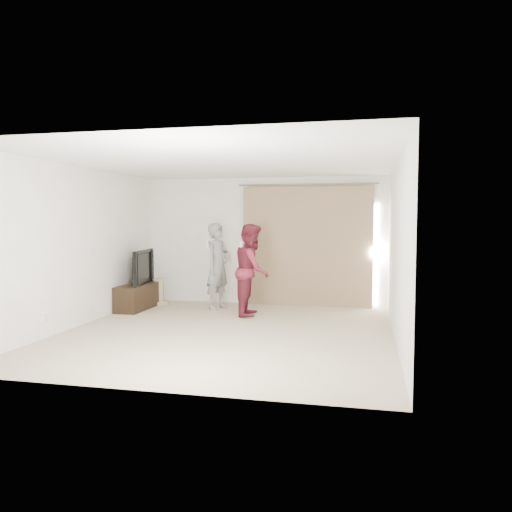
{
  "coord_description": "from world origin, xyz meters",
  "views": [
    {
      "loc": [
        2.08,
        -7.3,
        1.71
      ],
      "look_at": [
        0.18,
        1.2,
        1.1
      ],
      "focal_mm": 35.0,
      "sensor_mm": 36.0,
      "label": 1
    }
  ],
  "objects_px": {
    "tv": "(138,267)",
    "person_woman": "(252,270)",
    "person_man": "(218,266)",
    "tv_console": "(138,296)"
  },
  "relations": [
    {
      "from": "tv",
      "to": "person_man",
      "type": "bearing_deg",
      "value": -85.23
    },
    {
      "from": "tv_console",
      "to": "tv",
      "type": "distance_m",
      "value": 0.58
    },
    {
      "from": "tv_console",
      "to": "person_woman",
      "type": "relative_size",
      "value": 0.76
    },
    {
      "from": "person_man",
      "to": "tv_console",
      "type": "bearing_deg",
      "value": -166.91
    },
    {
      "from": "tv_console",
      "to": "tv",
      "type": "bearing_deg",
      "value": 0.0
    },
    {
      "from": "person_man",
      "to": "person_woman",
      "type": "xyz_separation_m",
      "value": [
        0.8,
        -0.51,
        -0.0
      ]
    },
    {
      "from": "tv",
      "to": "person_woman",
      "type": "relative_size",
      "value": 0.7
    },
    {
      "from": "person_woman",
      "to": "tv",
      "type": "bearing_deg",
      "value": 176.16
    },
    {
      "from": "tv_console",
      "to": "person_woman",
      "type": "xyz_separation_m",
      "value": [
        2.32,
        -0.16,
        0.59
      ]
    },
    {
      "from": "tv",
      "to": "person_woman",
      "type": "height_order",
      "value": "person_woman"
    }
  ]
}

